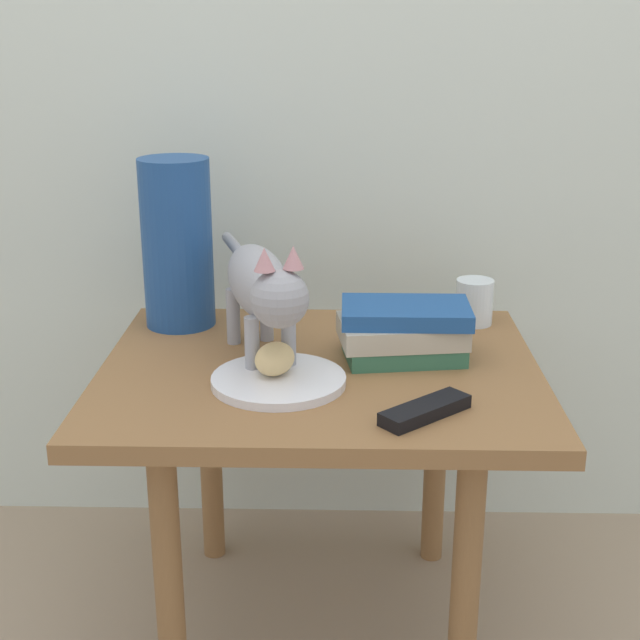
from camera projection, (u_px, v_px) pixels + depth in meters
name	position (u px, v px, depth m)	size (l,w,h in m)	color
ground_plane	(320.00, 623.00, 1.64)	(6.00, 6.00, 0.00)	gray
side_table	(320.00, 405.00, 1.50)	(0.73, 0.60, 0.51)	olive
plate	(279.00, 380.00, 1.40)	(0.21, 0.21, 0.01)	white
bread_roll	(275.00, 359.00, 1.40)	(0.08, 0.06, 0.05)	#E0BC7A
cat	(262.00, 286.00, 1.45)	(0.18, 0.46, 0.23)	#99999E
book_stack	(403.00, 331.00, 1.50)	(0.22, 0.16, 0.09)	#336B4C
green_vase	(177.00, 243.00, 1.63)	(0.13, 0.13, 0.31)	navy
candle_jar	(474.00, 304.00, 1.67)	(0.07, 0.07, 0.08)	silver
tv_remote	(425.00, 410.00, 1.28)	(0.15, 0.04, 0.02)	black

